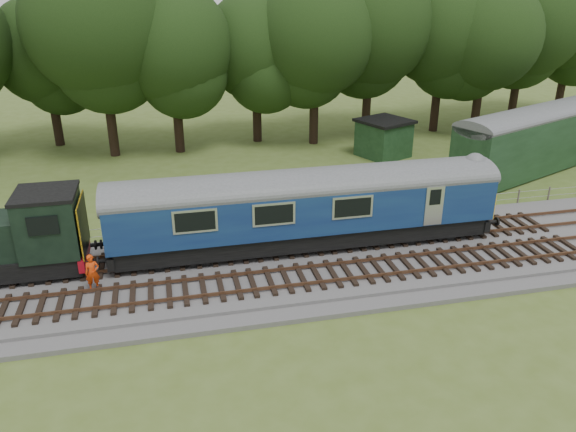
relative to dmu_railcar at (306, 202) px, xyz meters
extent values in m
plane|color=#4D6324|center=(-4.45, -1.40, -2.61)|extent=(120.00, 120.00, 0.00)
cube|color=#4C4C4F|center=(-4.45, -1.40, -2.43)|extent=(70.00, 7.00, 0.35)
cube|color=brown|center=(-4.45, -0.72, -2.12)|extent=(66.50, 0.07, 0.14)
cube|color=brown|center=(-4.45, 0.72, -2.12)|extent=(66.50, 0.07, 0.14)
cube|color=brown|center=(-4.45, -3.72, -2.12)|extent=(66.50, 0.07, 0.14)
cube|color=brown|center=(-4.45, -2.28, -2.12)|extent=(66.50, 0.07, 0.14)
cube|color=black|center=(-0.01, 0.00, -1.55)|extent=(17.46, 2.52, 0.85)
cube|color=navy|center=(-0.01, 0.00, -0.12)|extent=(18.00, 2.80, 2.05)
cube|color=yellow|center=(9.01, 0.00, -0.50)|extent=(0.06, 2.74, 1.30)
cube|color=black|center=(5.99, 0.00, -1.75)|extent=(2.60, 2.00, 0.55)
cube|color=black|center=(-6.01, 0.00, -1.75)|extent=(2.60, 2.00, 0.55)
cube|color=black|center=(-11.21, 0.00, 0.05)|extent=(2.40, 2.55, 2.60)
cube|color=#A60C1A|center=(-10.03, 0.00, -1.55)|extent=(0.25, 2.60, 0.55)
cube|color=yellow|center=(-9.89, 0.00, -0.15)|extent=(0.06, 2.55, 2.30)
imported|color=#E73D0C|center=(-9.52, -1.99, -1.47)|extent=(0.63, 0.47, 1.58)
cube|color=#173219|center=(19.39, 9.11, -0.60)|extent=(16.68, 9.33, 3.81)
cube|color=#173219|center=(9.61, 14.13, -1.34)|extent=(3.99, 3.99, 2.54)
cube|color=black|center=(9.61, 14.13, 0.03)|extent=(4.39, 4.39, 0.20)
camera|label=1|loc=(-6.24, -23.42, 9.64)|focal=35.00mm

